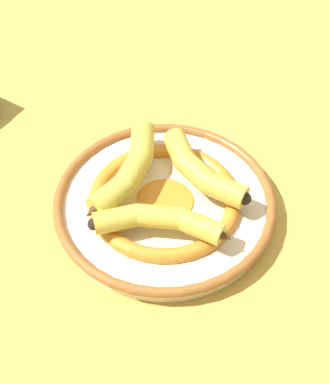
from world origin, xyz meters
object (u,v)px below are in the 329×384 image
at_px(decorative_bowl, 164,202).
at_px(banana_b, 198,169).
at_px(banana_c, 161,221).
at_px(banana_a, 128,171).

height_order(decorative_bowl, banana_b, banana_b).
bearing_deg(banana_b, banana_c, -66.97).
height_order(banana_a, banana_b, banana_a).
relative_size(decorative_bowl, banana_c, 1.65).
distance_m(decorative_bowl, banana_c, 0.07).
bearing_deg(decorative_bowl, banana_a, -25.55).
bearing_deg(decorative_bowl, banana_c, 89.14).
distance_m(banana_a, banana_c, 0.10).
bearing_deg(banana_a, banana_c, -131.13).
bearing_deg(banana_c, decorative_bowl, -88.03).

